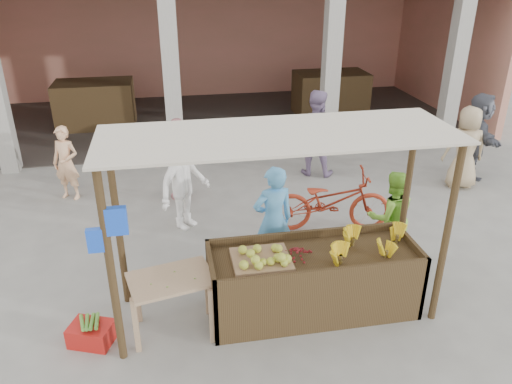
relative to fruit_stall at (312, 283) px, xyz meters
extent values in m
plane|color=slate|center=(-0.50, 0.00, -0.40)|extent=(60.00, 60.00, 0.00)
cube|color=tan|center=(-0.50, 11.40, 1.60)|extent=(14.00, 0.20, 4.00)
cube|color=tan|center=(6.40, 8.50, 1.60)|extent=(0.20, 6.00, 4.00)
cube|color=#B1ADA2|center=(-1.50, 5.65, 1.60)|extent=(0.35, 0.35, 4.00)
cube|color=#B1ADA2|center=(2.00, 5.65, 1.60)|extent=(0.35, 0.35, 4.00)
cube|color=#B1ADA2|center=(5.00, 5.65, 1.60)|extent=(0.35, 0.35, 4.00)
cube|color=#46331C|center=(-3.50, 8.50, 0.20)|extent=(2.00, 1.20, 1.20)
cube|color=#46331C|center=(3.00, 8.50, 0.20)|extent=(2.00, 1.20, 1.20)
cube|color=#46331C|center=(0.00, 0.00, 0.00)|extent=(2.60, 0.95, 0.80)
cylinder|color=#46331C|center=(-2.35, -0.45, 0.78)|extent=(0.09, 0.09, 2.35)
cylinder|color=#46331C|center=(1.45, -0.45, 0.78)|extent=(0.09, 0.09, 2.35)
cylinder|color=#46331C|center=(-2.35, 0.60, 0.78)|extent=(0.09, 0.09, 2.35)
cylinder|color=#46331C|center=(1.45, 0.60, 0.78)|extent=(0.09, 0.09, 2.35)
cube|color=beige|center=(-0.45, 0.08, 1.97)|extent=(4.00, 1.35, 0.03)
cube|color=blue|center=(-2.23, -0.45, 1.35)|extent=(0.22, 0.08, 0.30)
cube|color=blue|center=(-2.45, -0.45, 1.15)|extent=(0.18, 0.07, 0.26)
cube|color=#99734F|center=(-0.67, -0.02, 0.43)|extent=(0.70, 0.61, 0.06)
ellipsoid|color=#D3D13E|center=(-0.67, -0.02, 0.53)|extent=(0.60, 0.52, 0.13)
ellipsoid|color=maroon|center=(-0.22, 0.00, 0.47)|extent=(0.44, 0.36, 0.14)
cube|color=tan|center=(-1.75, -0.12, 0.36)|extent=(1.08, 0.83, 0.04)
cube|color=tan|center=(-2.18, -0.39, -0.03)|extent=(0.06, 0.06, 0.74)
cube|color=tan|center=(-1.32, -0.39, -0.03)|extent=(0.06, 0.06, 0.74)
cube|color=tan|center=(-2.18, 0.15, -0.03)|extent=(0.06, 0.06, 0.74)
cube|color=tan|center=(-1.32, 0.15, -0.03)|extent=(0.06, 0.06, 0.74)
cube|color=red|center=(-2.72, -0.14, -0.27)|extent=(0.58, 0.50, 0.25)
ellipsoid|color=maroon|center=(2.26, 5.37, -0.12)|extent=(0.41, 0.41, 0.56)
ellipsoid|color=maroon|center=(2.59, 5.42, -0.12)|extent=(0.41, 0.41, 0.56)
ellipsoid|color=maroon|center=(2.43, 5.66, -0.12)|extent=(0.41, 0.41, 0.56)
imported|color=#55A9E6|center=(-0.31, 0.96, 0.47)|extent=(0.73, 0.59, 1.73)
imported|color=#8CD43C|center=(1.43, 0.93, 0.35)|extent=(0.75, 0.47, 1.50)
imported|color=#A02F19|center=(0.88, 1.96, 0.14)|extent=(1.02, 2.14, 1.08)
imported|color=white|center=(-1.45, 2.48, 0.51)|extent=(1.25, 1.24, 1.83)
imported|color=pink|center=(-1.47, 3.58, 0.44)|extent=(1.10, 0.81, 1.68)
imported|color=tan|center=(3.96, 3.17, 0.50)|extent=(0.94, 0.69, 1.79)
imported|color=#4A4C56|center=(4.49, 3.64, 0.52)|extent=(1.22, 1.83, 1.83)
imported|color=#FABB89|center=(-3.55, 4.01, 0.33)|extent=(0.66, 0.59, 1.45)
imported|color=#9980A9|center=(1.28, 4.32, 0.57)|extent=(1.08, 0.87, 1.94)
camera|label=1|loc=(-1.65, -5.00, 3.73)|focal=35.00mm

